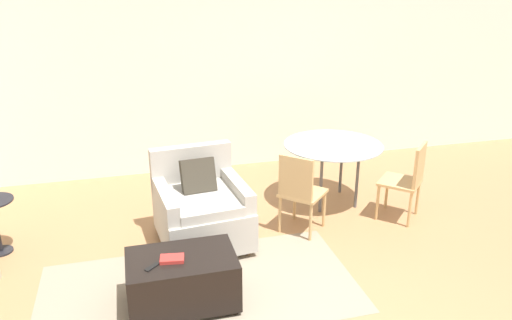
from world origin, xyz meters
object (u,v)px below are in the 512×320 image
(dining_chair_near_right, at_px, (409,177))
(tv_remote_primary, at_px, (152,267))
(dining_table, at_px, (333,150))
(dining_chair_near_left, at_px, (300,189))
(armchair, at_px, (201,209))
(book_stack, at_px, (172,259))
(ottoman, at_px, (182,279))

(dining_chair_near_right, bearing_deg, tv_remote_primary, -160.42)
(dining_chair_near_right, bearing_deg, dining_table, 135.00)
(dining_chair_near_left, bearing_deg, dining_table, 45.00)
(tv_remote_primary, distance_m, dining_chair_near_left, 1.89)
(armchair, relative_size, book_stack, 4.89)
(tv_remote_primary, bearing_deg, dining_table, 36.66)
(ottoman, xyz_separation_m, tv_remote_primary, (-0.24, -0.09, 0.22))
(ottoman, height_order, tv_remote_primary, tv_remote_primary)
(book_stack, bearing_deg, ottoman, 23.07)
(dining_table, bearing_deg, dining_chair_near_right, -45.00)
(dining_table, distance_m, dining_chair_near_right, 0.92)
(ottoman, height_order, dining_chair_near_left, dining_chair_near_left)
(dining_table, height_order, dining_chair_near_right, dining_chair_near_right)
(ottoman, xyz_separation_m, book_stack, (-0.07, -0.03, 0.23))
(dining_chair_near_left, xyz_separation_m, dining_chair_near_right, (1.28, 0.00, 0.00))
(armchair, xyz_separation_m, tv_remote_primary, (-0.56, -1.11, 0.10))
(dining_table, bearing_deg, ottoman, -141.81)
(dining_chair_near_right, bearing_deg, armchair, 177.78)
(ottoman, height_order, dining_table, dining_table)
(dining_table, xyz_separation_m, dining_chair_near_right, (0.64, -0.64, -0.15))
(armchair, distance_m, dining_chair_near_left, 1.04)
(book_stack, relative_size, dining_table, 0.18)
(armchair, height_order, dining_chair_near_left, armchair)
(tv_remote_primary, bearing_deg, dining_chair_near_right, 19.58)
(dining_table, bearing_deg, armchair, -161.75)
(dining_chair_near_left, bearing_deg, dining_chair_near_right, 0.00)
(armchair, bearing_deg, book_stack, -110.88)
(ottoman, bearing_deg, dining_chair_near_left, 34.44)
(tv_remote_primary, distance_m, dining_table, 2.79)
(ottoman, xyz_separation_m, dining_chair_near_right, (2.63, 0.93, 0.27))
(book_stack, xyz_separation_m, dining_chair_near_right, (2.71, 0.96, 0.04))
(dining_chair_near_right, bearing_deg, dining_chair_near_left, 180.00)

